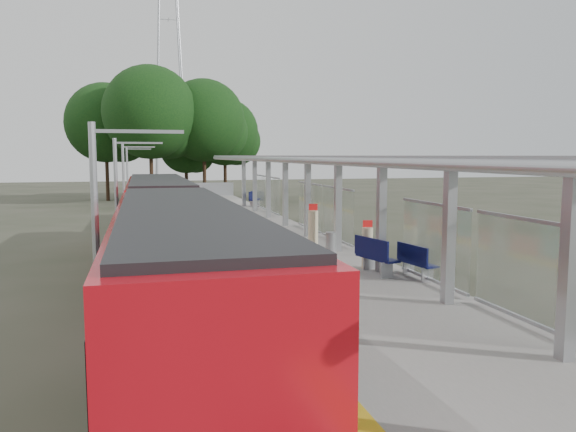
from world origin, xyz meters
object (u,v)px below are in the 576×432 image
at_px(bench_near, 375,255).
at_px(bench_far, 253,198).
at_px(bench_mid, 415,260).
at_px(litter_bin, 331,243).
at_px(info_pillar_far, 313,229).
at_px(info_pillar_near, 367,247).
at_px(train, 166,234).

height_order(bench_near, bench_far, bench_near).
bearing_deg(bench_mid, bench_far, 81.44).
xyz_separation_m(bench_far, litter_bin, (-1.10, -20.20, -0.16)).
relative_size(bench_near, info_pillar_far, 0.98).
bearing_deg(info_pillar_far, bench_near, -68.44).
bearing_deg(info_pillar_near, bench_far, 98.06).
distance_m(bench_far, info_pillar_far, 18.80).
relative_size(bench_mid, litter_bin, 1.84).
xyz_separation_m(train, info_pillar_near, (6.31, -2.18, -0.37)).
distance_m(bench_near, bench_far, 23.87).
height_order(bench_mid, bench_far, bench_far).
bearing_deg(bench_far, train, -84.31).
xyz_separation_m(bench_near, info_pillar_far, (-0.40, 5.11, 0.17)).
bearing_deg(info_pillar_far, litter_bin, -63.52).
bearing_deg(bench_near, info_pillar_near, 67.56).
bearing_deg(bench_near, litter_bin, 78.83).
bearing_deg(train, bench_far, 71.10).
distance_m(info_pillar_far, litter_bin, 1.51).
distance_m(train, bench_far, 21.93).
bearing_deg(bench_near, bench_far, 74.04).
xyz_separation_m(bench_mid, bench_far, (-0.01, 24.70, 0.05)).
bearing_deg(bench_far, info_pillar_near, -67.39).
bearing_deg(litter_bin, bench_near, -87.47).
bearing_deg(bench_far, bench_mid, -65.39).
bearing_deg(train, info_pillar_near, -19.07).
bearing_deg(info_pillar_far, bench_far, 102.96).
bearing_deg(bench_near, info_pillar_far, 80.80).
xyz_separation_m(bench_mid, info_pillar_far, (-1.35, 5.95, 0.23)).
height_order(bench_near, bench_mid, bench_near).
height_order(bench_far, info_pillar_far, info_pillar_far).
height_order(bench_mid, info_pillar_near, info_pillar_near).
xyz_separation_m(bench_mid, info_pillar_near, (-0.80, 1.77, 0.15)).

